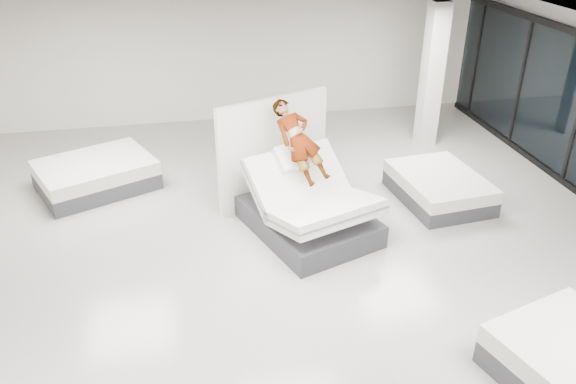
# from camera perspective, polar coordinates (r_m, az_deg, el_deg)

# --- Properties ---
(room) EXTENTS (14.00, 14.04, 3.20)m
(room) POSITION_cam_1_polar(r_m,az_deg,el_deg) (7.82, 0.97, 1.03)
(room) COLOR #A5A49C
(room) RESTS_ON ground
(hero_bed) EXTENTS (2.34, 2.67, 1.42)m
(hero_bed) POSITION_cam_1_polar(r_m,az_deg,el_deg) (9.49, 2.13, -1.78)
(hero_bed) COLOR #333438
(hero_bed) RESTS_ON floor
(person) EXTENTS (1.01, 1.52, 1.28)m
(person) POSITION_cam_1_polar(r_m,az_deg,el_deg) (9.33, 1.13, 3.81)
(person) COLOR slate
(person) RESTS_ON hero_bed
(remote) EXTENTS (0.10, 0.15, 0.08)m
(remote) POSITION_cam_1_polar(r_m,az_deg,el_deg) (9.24, 3.43, 2.40)
(remote) COLOR black
(remote) RESTS_ON person
(divider_panel) EXTENTS (2.12, 0.90, 2.03)m
(divider_panel) POSITION_cam_1_polar(r_m,az_deg,el_deg) (10.22, -1.48, 4.16)
(divider_panel) COLOR silver
(divider_panel) RESTS_ON floor
(flat_bed_right_far) EXTENTS (1.59, 2.02, 0.52)m
(flat_bed_right_far) POSITION_cam_1_polar(r_m,az_deg,el_deg) (10.95, 15.07, 0.46)
(flat_bed_right_far) COLOR #333438
(flat_bed_right_far) RESTS_ON floor
(flat_bed_left_far) EXTENTS (2.54, 2.29, 0.57)m
(flat_bed_left_far) POSITION_cam_1_polar(r_m,az_deg,el_deg) (11.62, -18.91, 1.67)
(flat_bed_left_far) COLOR #333438
(flat_bed_left_far) RESTS_ON floor
(column) EXTENTS (0.40, 0.40, 3.20)m
(column) POSITION_cam_1_polar(r_m,az_deg,el_deg) (13.06, 14.41, 11.38)
(column) COLOR silver
(column) RESTS_ON floor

